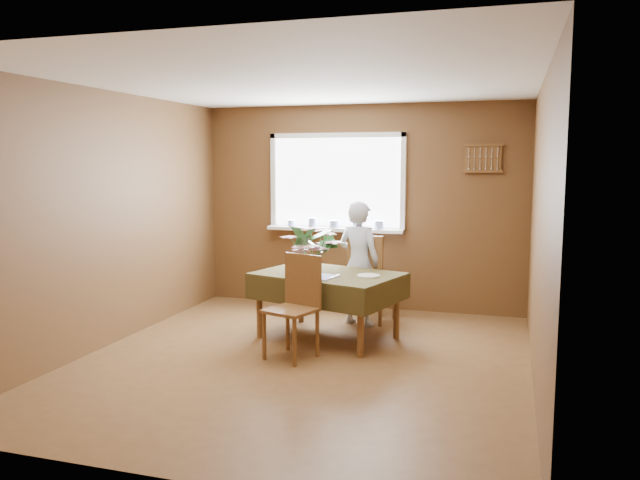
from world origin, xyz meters
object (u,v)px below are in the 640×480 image
(chair_near, at_px, (296,302))
(seated_woman, at_px, (359,263))
(flower_bouquet, at_px, (313,245))
(chair_far, at_px, (370,275))
(dining_table, at_px, (328,281))

(chair_near, bearing_deg, seated_woman, 95.16)
(chair_near, height_order, flower_bouquet, flower_bouquet)
(chair_far, height_order, flower_bouquet, flower_bouquet)
(chair_near, bearing_deg, flower_bouquet, 107.07)
(dining_table, relative_size, chair_far, 1.60)
(dining_table, relative_size, seated_woman, 1.16)
(chair_near, distance_m, seated_woman, 1.33)
(chair_far, xyz_separation_m, flower_bouquet, (-0.38, -0.90, 0.44))
(dining_table, distance_m, chair_near, 0.68)
(dining_table, height_order, chair_far, chair_far)
(seated_woman, height_order, flower_bouquet, seated_woman)
(chair_far, bearing_deg, dining_table, 83.96)
(chair_far, relative_size, flower_bouquet, 1.86)
(chair_near, bearing_deg, chair_far, 92.58)
(chair_far, bearing_deg, flower_bouquet, 81.47)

